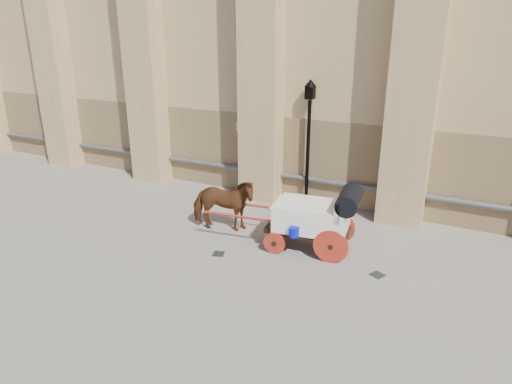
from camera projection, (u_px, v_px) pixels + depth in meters
The scene contains 6 objects.
ground at pixel (238, 241), 13.52m from camera, with size 90.00×90.00×0.00m, color gray.
horse at pixel (223, 205), 13.96m from camera, with size 0.92×2.03×1.71m, color brown.
carriage at pixel (317, 216), 12.68m from camera, with size 4.49×1.72×1.92m.
street_lamp at pixel (308, 140), 15.58m from camera, with size 0.41×0.41×4.37m.
drain_grate_near at pixel (218, 254), 12.75m from camera, with size 0.32×0.32×0.01m, color black.
drain_grate_far at pixel (377, 275), 11.67m from camera, with size 0.32×0.32×0.01m, color black.
Camera 1 is at (5.95, -10.67, 6.00)m, focal length 32.00 mm.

